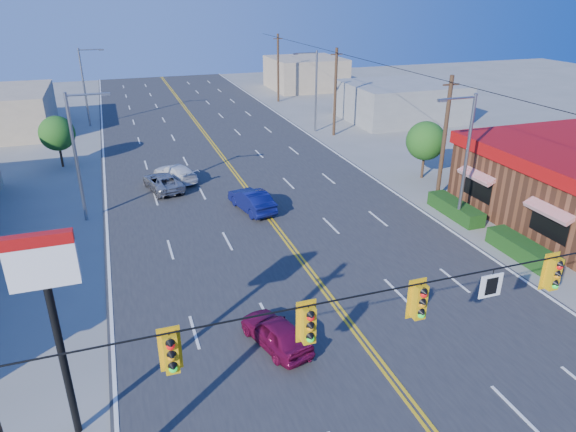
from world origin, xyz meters
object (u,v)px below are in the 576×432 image
object	(u,v)px
pizza_hut_sign	(49,297)
car_silver	(163,182)
car_white	(175,174)
signal_span	(450,310)
car_blue	(252,201)
car_magenta	(276,333)

from	to	relation	value
pizza_hut_sign	car_silver	bearing A→B (deg)	76.45
car_silver	car_white	bearing A→B (deg)	-135.50
signal_span	car_white	distance (m)	28.00
signal_span	pizza_hut_sign	distance (m)	11.60
pizza_hut_sign	car_blue	xyz separation A→B (m)	(10.30, 15.94, -4.47)
car_silver	pizza_hut_sign	bearing A→B (deg)	65.10
car_magenta	car_white	world-z (taller)	car_white
car_blue	car_white	distance (m)	8.37
signal_span	car_blue	xyz separation A→B (m)	(-0.58, 19.94, -4.17)
car_magenta	car_blue	xyz separation A→B (m)	(2.78, 13.88, 0.09)
signal_span	car_blue	distance (m)	20.38
signal_span	car_white	bearing A→B (deg)	99.47
car_silver	car_magenta	bearing A→B (deg)	85.34
signal_span	car_blue	world-z (taller)	signal_span
pizza_hut_sign	car_silver	world-z (taller)	pizza_hut_sign
pizza_hut_sign	car_blue	world-z (taller)	pizza_hut_sign
car_magenta	car_blue	distance (m)	14.15
pizza_hut_sign	car_magenta	distance (m)	9.03
car_magenta	car_white	xyz separation A→B (m)	(-1.20, 21.24, 0.01)
car_blue	car_white	world-z (taller)	car_blue
car_magenta	signal_span	bearing A→B (deg)	102.73
car_magenta	car_silver	distance (m)	19.75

